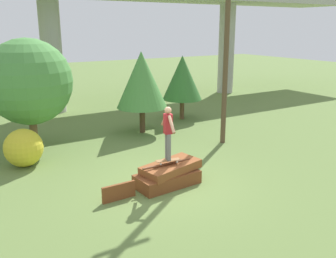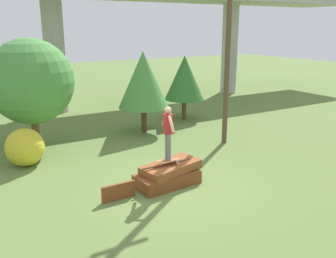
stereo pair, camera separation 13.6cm
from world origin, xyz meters
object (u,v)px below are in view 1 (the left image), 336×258
(tree_behind_right, at_px, (182,78))
(bush_yellow_flowering, at_px, (24,148))
(skater, at_px, (168,130))
(tree_behind_left, at_px, (142,80))
(utility_pole, at_px, (227,26))
(tree_mid_back, at_px, (29,82))
(skateboard, at_px, (168,160))

(tree_behind_right, xyz_separation_m, bush_yellow_flowering, (-8.24, -2.74, -1.46))
(skater, relative_size, tree_behind_left, 0.45)
(utility_pole, relative_size, bush_yellow_flowering, 6.89)
(skater, relative_size, utility_pole, 0.18)
(utility_pole, height_order, tree_mid_back, utility_pole)
(tree_behind_left, height_order, tree_behind_right, tree_behind_left)
(tree_behind_right, distance_m, tree_mid_back, 7.60)
(skater, relative_size, tree_behind_right, 0.50)
(tree_behind_right, bearing_deg, utility_pole, -101.08)
(skateboard, height_order, tree_behind_right, tree_behind_right)
(skater, bearing_deg, skateboard, 4.09)
(tree_behind_right, height_order, tree_mid_back, tree_mid_back)
(bush_yellow_flowering, bearing_deg, tree_behind_right, 18.40)
(skateboard, bearing_deg, tree_behind_right, 53.26)
(skater, distance_m, tree_behind_left, 5.92)
(tree_behind_left, xyz_separation_m, tree_mid_back, (-4.64, 0.13, 0.25))
(skater, bearing_deg, tree_behind_right, 53.26)
(skater, bearing_deg, utility_pole, 30.54)
(skater, height_order, tree_mid_back, tree_mid_back)
(skater, xyz_separation_m, bush_yellow_flowering, (-3.28, 3.90, -1.06))
(tree_behind_left, bearing_deg, tree_behind_right, 21.48)
(tree_behind_left, bearing_deg, tree_mid_back, 178.44)
(tree_behind_right, xyz_separation_m, tree_mid_back, (-7.52, -1.01, 0.49))
(skater, bearing_deg, tree_mid_back, 114.41)
(tree_behind_left, height_order, tree_mid_back, tree_mid_back)
(tree_behind_right, bearing_deg, skateboard, -126.74)
(skateboard, distance_m, utility_pole, 6.12)
(tree_mid_back, distance_m, bush_yellow_flowering, 2.71)
(skater, relative_size, tree_mid_back, 0.38)
(tree_behind_left, distance_m, bush_yellow_flowering, 5.85)
(utility_pole, relative_size, tree_behind_left, 2.49)
(tree_mid_back, bearing_deg, bush_yellow_flowering, -112.73)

